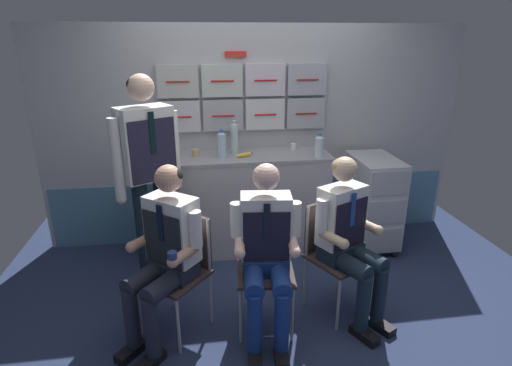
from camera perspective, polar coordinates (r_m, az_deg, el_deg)
The scene contains 19 objects.
ground at distance 3.39m, azimuth 3.59°, elevation -17.59°, with size 4.80×4.80×0.04m, color navy.
galley_bulkhead at distance 4.15m, azimuth -0.19°, elevation 6.41°, with size 4.20×0.14×2.15m.
galley_counter at distance 4.05m, azimuth -1.85°, elevation -2.69°, with size 1.66×0.53×0.97m.
service_trolley at distance 4.24m, azimuth 15.89°, elevation -2.27°, with size 0.40×0.65×0.93m.
folding_chair_left at distance 3.02m, azimuth -10.24°, elevation -10.45°, with size 0.56×0.56×0.85m.
crew_member_left at distance 2.84m, azimuth -12.59°, elevation -8.94°, with size 0.62×0.65×1.26m.
folding_chair_right at distance 3.02m, azimuth 1.24°, elevation -10.03°, with size 0.44×0.44×0.85m.
crew_member_right at distance 2.81m, azimuth 1.45°, elevation -8.87°, with size 0.48×0.62×1.25m.
folding_chair_by_counter at distance 3.23m, azimuth 10.45°, elevation -8.34°, with size 0.54×0.54×0.85m.
crew_member_by_counter at distance 3.06m, azimuth 12.80°, elevation -6.94°, with size 0.56×0.66×1.24m.
crew_member_standing at distance 3.30m, azimuth -14.77°, elevation 2.34°, with size 0.49×0.40×1.78m.
water_bottle_short at distance 3.91m, azimuth -3.02°, elevation 6.31°, with size 0.07×0.07×0.32m.
water_bottle_tall at distance 3.83m, azimuth 8.77°, elevation 5.10°, with size 0.08×0.08×0.22m.
sparkling_bottle_green at distance 3.78m, azimuth -4.80°, elevation 5.38°, with size 0.08×0.08×0.26m.
paper_cup_tan at distance 4.09m, azimuth 5.25°, elevation 5.14°, with size 0.06×0.06×0.06m.
coffee_cup_spare at distance 3.80m, azimuth -12.13°, elevation 3.65°, with size 0.07×0.07×0.06m.
coffee_cup_white at distance 3.74m, azimuth -11.02°, elevation 3.54°, with size 0.06×0.06×0.07m.
espresso_cup_small at distance 3.88m, azimuth -8.41°, elevation 4.24°, with size 0.07×0.07×0.06m.
snack_banana at distance 3.82m, azimuth -1.64°, elevation 3.96°, with size 0.17×0.10×0.04m.
Camera 1 is at (-0.60, -2.62, 2.03)m, focal length 28.74 mm.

